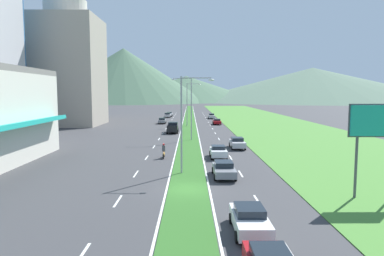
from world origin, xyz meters
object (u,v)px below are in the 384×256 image
street_lamp_mid (189,104)px  car_7 (224,169)px  street_lamp_near (185,118)px  motorcycle_rider (164,152)px  billboard_roadside (377,127)px  car_0 (217,122)px  car_6 (250,219)px  pickup_truck_0 (173,128)px  car_3 (162,121)px  street_lamp_far (188,102)px  car_9 (218,151)px  car_1 (169,114)px  car_2 (167,115)px  car_4 (237,143)px  car_8 (211,116)px

street_lamp_mid → car_7: 26.18m
street_lamp_near → motorcycle_rider: size_ratio=4.71×
street_lamp_mid → billboard_roadside: (13.86, -32.19, -0.59)m
car_0 → car_6: size_ratio=1.01×
pickup_truck_0 → motorcycle_rider: 26.94m
street_lamp_mid → motorcycle_rider: 17.07m
street_lamp_near → car_7: (3.64, -1.43, -4.70)m
car_7 → billboard_roadside: bearing=57.5°
car_3 → motorcycle_rider: bearing=-175.2°
street_lamp_near → billboard_roadside: (14.20, -8.16, -0.10)m
street_lamp_far → pickup_truck_0: bearing=-103.2°
street_lamp_far → car_6: size_ratio=2.30×
street_lamp_far → car_9: 40.27m
car_0 → car_1: (-13.50, 29.58, 0.04)m
car_6 → car_0: bearing=177.2°
car_0 → car_7: car_7 is taller
car_3 → car_7: bearing=-169.7°
street_lamp_near → street_lamp_far: size_ratio=0.94×
street_lamp_near → car_9: bearing=64.7°
street_lamp_far → car_2: size_ratio=2.33×
car_4 → motorcycle_rider: motorcycle_rider is taller
street_lamp_near → car_8: size_ratio=1.97×
billboard_roadside → pickup_truck_0: size_ratio=1.31×
car_0 → car_9: (-3.26, -44.52, 0.05)m
car_6 → street_lamp_near: bearing=-165.2°
street_lamp_far → motorcycle_rider: size_ratio=5.03×
motorcycle_rider → car_7: bearing=-146.2°
car_1 → car_8: 16.81m
billboard_roadside → car_7: size_ratio=1.51×
car_6 → street_lamp_far: bearing=-176.6°
car_4 → car_9: size_ratio=1.16×
car_2 → car_6: car_2 is taller
car_9 → car_7: bearing=-1.5°
car_0 → street_lamp_mid: bearing=-13.3°
pickup_truck_0 → motorcycle_rider: bearing=-179.5°
car_3 → car_4: (13.80, -39.89, 0.03)m
billboard_roadside → car_3: 66.99m
car_1 → car_2: car_2 is taller
street_lamp_far → car_2: 30.15m
car_3 → car_4: size_ratio=0.96×
street_lamp_far → car_2: street_lamp_far is taller
street_lamp_far → billboard_roadside: size_ratio=1.42×
billboard_roadside → motorcycle_rider: bearing=136.2°
street_lamp_near → street_lamp_far: bearing=89.9°
car_2 → car_3: size_ratio=0.96×
car_0 → billboard_roadside: bearing=6.6°
car_7 → car_8: 73.63m
billboard_roadside → car_9: bearing=122.1°
street_lamp_mid → pickup_truck_0: (-3.28, 10.97, -4.94)m
car_6 → car_4: bearing=173.6°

